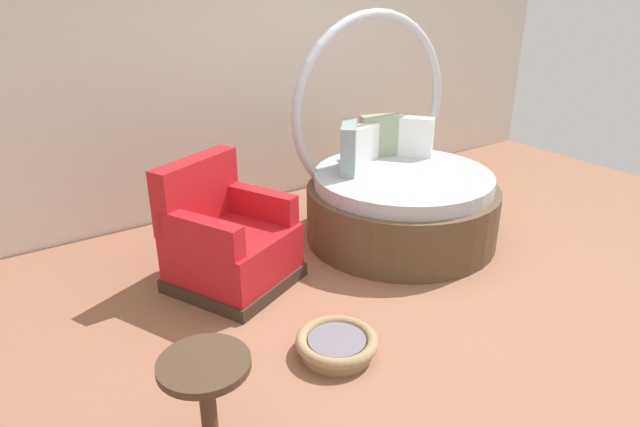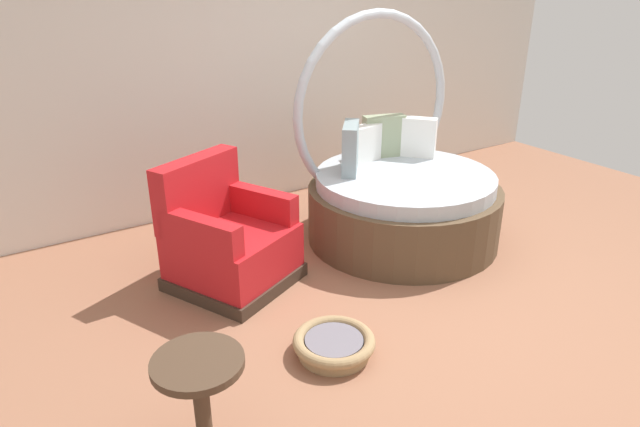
# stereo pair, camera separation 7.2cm
# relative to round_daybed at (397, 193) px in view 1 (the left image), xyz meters

# --- Properties ---
(ground_plane) EXTENTS (8.00, 8.00, 0.02)m
(ground_plane) POSITION_rel_round_daybed_xyz_m (-0.61, -0.92, -0.42)
(ground_plane) COLOR #936047
(back_wall) EXTENTS (8.00, 0.12, 2.85)m
(back_wall) POSITION_rel_round_daybed_xyz_m (-0.61, 1.53, 1.02)
(back_wall) COLOR silver
(back_wall) RESTS_ON ground_plane
(round_daybed) EXTENTS (1.65, 1.65, 1.91)m
(round_daybed) POSITION_rel_round_daybed_xyz_m (0.00, 0.00, 0.00)
(round_daybed) COLOR brown
(round_daybed) RESTS_ON ground_plane
(red_armchair) EXTENTS (1.06, 1.06, 0.94)m
(red_armchair) POSITION_rel_round_daybed_xyz_m (-1.59, 0.08, -0.07)
(red_armchair) COLOR #38281E
(red_armchair) RESTS_ON ground_plane
(pet_basket) EXTENTS (0.51, 0.51, 0.13)m
(pet_basket) POSITION_rel_round_daybed_xyz_m (-1.42, -1.10, -0.33)
(pet_basket) COLOR #9E7F56
(pet_basket) RESTS_ON ground_plane
(side_table) EXTENTS (0.44, 0.44, 0.52)m
(side_table) POSITION_rel_round_daybed_xyz_m (-2.36, -1.35, 0.02)
(side_table) COLOR #473323
(side_table) RESTS_ON ground_plane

